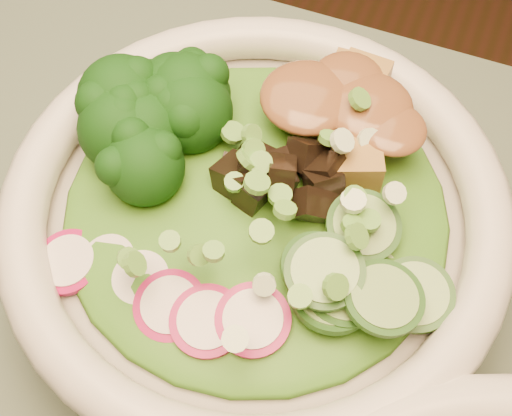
% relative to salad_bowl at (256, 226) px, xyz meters
% --- Properties ---
extents(salad_bowl, '(0.30, 0.30, 0.08)m').
position_rel_salad_bowl_xyz_m(salad_bowl, '(0.00, 0.00, 0.00)').
color(salad_bowl, beige).
rests_on(salad_bowl, dining_table).
extents(lettuce_bed, '(0.23, 0.23, 0.03)m').
position_rel_salad_bowl_xyz_m(lettuce_bed, '(0.00, 0.00, 0.02)').
color(lettuce_bed, '#2D6515').
rests_on(lettuce_bed, salad_bowl).
extents(broccoli_florets, '(0.11, 0.10, 0.05)m').
position_rel_salad_bowl_xyz_m(broccoli_florets, '(-0.07, 0.02, 0.04)').
color(broccoli_florets, black).
rests_on(broccoli_florets, salad_bowl).
extents(radish_slices, '(0.13, 0.08, 0.02)m').
position_rel_salad_bowl_xyz_m(radish_slices, '(-0.02, -0.07, 0.03)').
color(radish_slices, '#990B45').
rests_on(radish_slices, salad_bowl).
extents(cucumber_slices, '(0.10, 0.10, 0.04)m').
position_rel_salad_bowl_xyz_m(cucumber_slices, '(0.07, -0.02, 0.04)').
color(cucumber_slices, '#96BE69').
rests_on(cucumber_slices, salad_bowl).
extents(mushroom_heap, '(0.10, 0.10, 0.04)m').
position_rel_salad_bowl_xyz_m(mushroom_heap, '(0.00, 0.01, 0.04)').
color(mushroom_heap, black).
rests_on(mushroom_heap, salad_bowl).
extents(tofu_cubes, '(0.11, 0.09, 0.04)m').
position_rel_salad_bowl_xyz_m(tofu_cubes, '(0.02, 0.07, 0.04)').
color(tofu_cubes, olive).
rests_on(tofu_cubes, salad_bowl).
extents(peanut_sauce, '(0.08, 0.06, 0.02)m').
position_rel_salad_bowl_xyz_m(peanut_sauce, '(0.02, 0.07, 0.05)').
color(peanut_sauce, brown).
rests_on(peanut_sauce, tofu_cubes).
extents(scallion_garnish, '(0.21, 0.21, 0.03)m').
position_rel_salad_bowl_xyz_m(scallion_garnish, '(0.00, 0.00, 0.05)').
color(scallion_garnish, '#5B9A36').
rests_on(scallion_garnish, salad_bowl).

